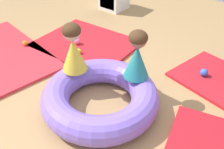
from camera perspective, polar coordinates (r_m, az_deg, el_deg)
ground_plane at (r=2.86m, az=-4.96°, el=-6.64°), size 8.00×8.00×0.00m
gym_mat_far_left at (r=3.92m, az=-5.85°, el=6.75°), size 1.46×1.21×0.04m
gym_mat_center_rear at (r=4.00m, az=-23.59°, el=4.28°), size 1.99×1.32×0.04m
inflatable_cushion at (r=2.73m, az=-2.63°, el=-4.98°), size 1.24×1.24×0.29m
child_in_teal at (r=2.65m, az=5.60°, el=4.36°), size 0.36×0.36×0.54m
child_in_yellow at (r=2.77m, az=-8.63°, el=5.85°), size 0.39×0.39×0.55m
play_ball_orange at (r=4.02m, az=-18.77°, el=6.60°), size 0.08×0.08×0.08m
play_ball_pink at (r=3.88m, az=-7.74°, el=7.32°), size 0.09×0.09×0.09m
play_ball_blue at (r=3.37m, az=19.76°, el=0.40°), size 0.10×0.10×0.10m
play_ball_yellow at (r=3.64m, az=-7.41°, el=5.15°), size 0.07×0.07×0.07m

